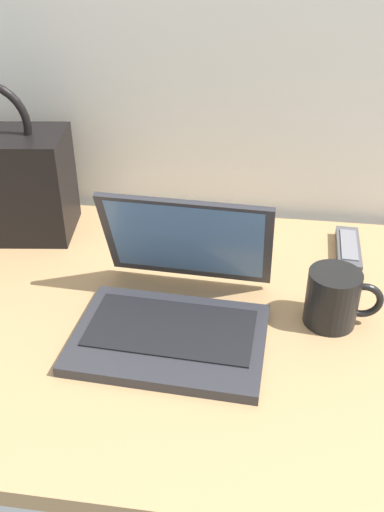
{
  "coord_description": "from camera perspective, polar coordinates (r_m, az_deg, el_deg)",
  "views": [
    {
      "loc": [
        0.08,
        -0.77,
        0.63
      ],
      "look_at": [
        -0.03,
        0.0,
        0.15
      ],
      "focal_mm": 39.04,
      "sensor_mm": 36.0,
      "label": 1
    }
  ],
  "objects": [
    {
      "name": "remote_control_near",
      "position": [
        1.18,
        15.71,
        0.65
      ],
      "size": [
        0.05,
        0.16,
        0.02
      ],
      "color": "#4C4C51",
      "rests_on": "desk"
    },
    {
      "name": "laptop",
      "position": [
        0.93,
        -1.68,
        -4.81
      ],
      "size": [
        0.32,
        0.31,
        0.21
      ],
      "color": "#2D2D33",
      "rests_on": "desk"
    },
    {
      "name": "coffee_mug",
      "position": [
        0.96,
        14.36,
        -4.14
      ],
      "size": [
        0.13,
        0.09,
        0.1
      ],
      "color": "black",
      "rests_on": "desk"
    },
    {
      "name": "desk",
      "position": [
        0.99,
        1.49,
        -6.76
      ],
      "size": [
        1.6,
        0.76,
        0.03
      ],
      "color": "tan",
      "rests_on": "ground"
    }
  ]
}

